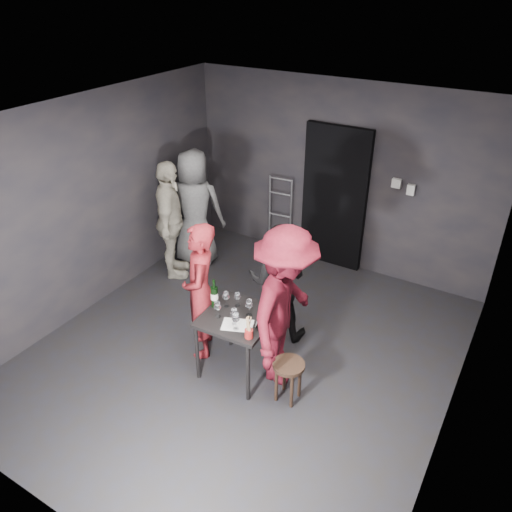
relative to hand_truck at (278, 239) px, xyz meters
The scene contains 27 objects.
floor 2.47m from the hand_truck, 70.29° to the right, with size 4.50×5.00×0.02m, color black.
ceiling 3.49m from the hand_truck, 70.29° to the right, with size 4.50×5.00×0.02m, color silver.
wall_back 1.41m from the hand_truck, 12.46° to the left, with size 4.50×0.04×2.70m, color black.
wall_front 5.02m from the hand_truck, 80.22° to the right, with size 4.50×0.04×2.70m, color black.
wall_left 2.94m from the hand_truck, 121.51° to the right, with size 0.04×5.00×2.70m, color black.
wall_right 4.02m from the hand_truck, 36.95° to the right, with size 0.04×5.00×2.70m, color black.
doorway 1.18m from the hand_truck, ahead, with size 0.95×0.10×2.10m, color black.
wallbox_upper 2.09m from the hand_truck, ahead, with size 0.12×0.06×0.12m, color #B7B7B2.
wallbox_lower 2.22m from the hand_truck, ahead, with size 0.10×0.06×0.14m, color #B7B7B2.
hand_truck is the anchor object (origin of this frame).
tasting_table 2.81m from the hand_truck, 70.30° to the right, with size 0.72×0.72×0.75m.
stool 3.15m from the hand_truck, 59.41° to the right, with size 0.33×0.33×0.47m.
server_red 2.63m from the hand_truck, 81.25° to the right, with size 0.65×0.42×1.77m, color maroon.
woman_black 2.10m from the hand_truck, 61.72° to the right, with size 0.71×0.39×1.45m, color black.
man_maroon 2.93m from the hand_truck, 60.19° to the right, with size 1.41×0.66×2.19m, color #5D0F1C.
bystander_cream 1.85m from the hand_truck, 125.17° to the right, with size 1.16×0.55×1.98m, color beige.
bystander_grey 1.50m from the hand_truck, 136.90° to the right, with size 0.99×0.54×2.03m, color slate.
tasting_mat 2.97m from the hand_truck, 69.65° to the right, with size 0.32×0.21×0.00m, color white.
wine_glass_a 2.90m from the hand_truck, 74.37° to the right, with size 0.08×0.08×0.20m, color white, non-canonical shape.
wine_glass_b 2.71m from the hand_truck, 73.78° to the right, with size 0.08×0.08×0.20m, color white, non-canonical shape.
wine_glass_c 2.67m from the hand_truck, 71.28° to the right, with size 0.07×0.07×0.18m, color white, non-canonical shape.
wine_glass_d 2.98m from the hand_truck, 70.40° to the right, with size 0.08×0.08×0.20m, color white, non-canonical shape.
wine_glass_e 3.06m from the hand_truck, 69.67° to the right, with size 0.08×0.08×0.22m, color white, non-canonical shape.
wine_glass_f 2.81m from the hand_truck, 67.90° to the right, with size 0.08×0.08×0.21m, color white, non-canonical shape.
wine_bottle 2.74m from the hand_truck, 76.41° to the right, with size 0.08×0.08×0.33m.
breadstick_cup 3.17m from the hand_truck, 66.84° to the right, with size 0.08×0.08×0.26m.
reserved_card 2.94m from the hand_truck, 65.59° to the right, with size 0.08×0.14×0.11m, color white, non-canonical shape.
Camera 1 is at (2.44, -3.81, 3.91)m, focal length 35.00 mm.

